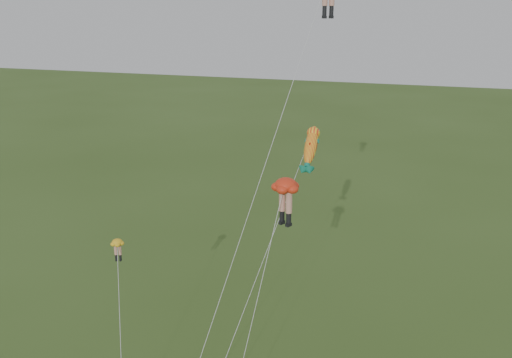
% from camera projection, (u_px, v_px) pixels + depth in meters
% --- Properties ---
extents(legs_kite_red_mid, '(3.22, 5.69, 14.34)m').
position_uv_depth(legs_kite_red_mid, '(285.00, 192.00, 29.38)').
color(legs_kite_red_mid, red).
rests_on(legs_kite_red_mid, ground).
extents(legs_kite_yellow, '(3.89, 6.48, 9.01)m').
position_uv_depth(legs_kite_yellow, '(118.00, 254.00, 34.97)').
color(legs_kite_yellow, gold).
rests_on(legs_kite_yellow, ground).
extents(fish_kite, '(3.65, 15.31, 15.45)m').
position_uv_depth(fish_kite, '(310.00, 147.00, 36.93)').
color(fish_kite, yellow).
rests_on(fish_kite, ground).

